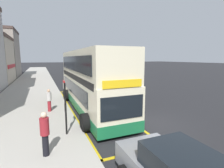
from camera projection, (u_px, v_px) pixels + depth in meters
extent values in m
plane|color=black|center=(69.00, 75.00, 39.39)|extent=(260.00, 260.00, 0.00)
cube|color=#A39E93|center=(36.00, 76.00, 36.71)|extent=(6.00, 76.00, 0.14)
cube|color=beige|center=(90.00, 91.00, 13.05)|extent=(2.46, 11.40, 2.30)
cube|color=beige|center=(89.00, 64.00, 12.74)|extent=(2.43, 11.17, 1.90)
cube|color=#196B3D|center=(90.00, 102.00, 13.18)|extent=(2.48, 11.42, 0.60)
cube|color=black|center=(89.00, 76.00, 12.88)|extent=(2.49, 10.49, 0.36)
cube|color=black|center=(72.00, 88.00, 12.90)|extent=(0.04, 9.12, 0.90)
cube|color=black|center=(72.00, 63.00, 12.25)|extent=(0.04, 10.03, 1.00)
cube|color=black|center=(123.00, 108.00, 7.80)|extent=(2.16, 0.04, 1.10)
cube|color=yellow|center=(123.00, 84.00, 7.63)|extent=(1.97, 0.04, 0.36)
cylinder|color=black|center=(86.00, 122.00, 8.94)|extent=(0.56, 1.00, 1.00)
cylinder|color=black|center=(130.00, 116.00, 9.95)|extent=(0.56, 1.00, 1.00)
cylinder|color=black|center=(67.00, 95.00, 15.54)|extent=(0.56, 1.00, 1.00)
cylinder|color=black|center=(94.00, 93.00, 16.55)|extent=(0.56, 1.00, 1.00)
cube|color=gold|center=(70.00, 109.00, 13.04)|extent=(0.16, 14.68, 0.01)
cube|color=gold|center=(107.00, 105.00, 14.19)|extent=(0.16, 14.68, 0.01)
cube|color=gold|center=(135.00, 152.00, 7.00)|extent=(3.16, 0.16, 0.01)
cube|color=gold|center=(73.00, 91.00, 20.23)|extent=(3.16, 0.16, 0.01)
cylinder|color=black|center=(66.00, 109.00, 8.19)|extent=(0.09, 0.09, 2.57)
cube|color=silver|center=(64.00, 86.00, 8.26)|extent=(0.05, 0.42, 0.30)
cube|color=red|center=(64.00, 82.00, 8.23)|extent=(0.05, 0.42, 0.10)
cube|color=black|center=(65.00, 108.00, 8.28)|extent=(0.06, 0.28, 0.40)
cube|color=#B2191E|center=(12.00, 66.00, 27.39)|extent=(0.08, 7.33, 0.56)
cube|color=black|center=(185.00, 163.00, 4.13)|extent=(1.52, 1.90, 0.60)
cylinder|color=black|center=(172.00, 161.00, 5.92)|extent=(0.22, 0.60, 0.60)
cylinder|color=maroon|center=(49.00, 106.00, 11.95)|extent=(0.24, 0.24, 0.77)
cylinder|color=#B7B2AD|center=(49.00, 96.00, 11.84)|extent=(0.34, 0.34, 0.61)
sphere|color=tan|center=(49.00, 91.00, 11.78)|extent=(0.21, 0.21, 0.21)
cylinder|color=black|center=(46.00, 145.00, 6.49)|extent=(0.24, 0.24, 0.84)
cylinder|color=maroon|center=(44.00, 126.00, 6.38)|extent=(0.34, 0.34, 0.67)
sphere|color=beige|center=(44.00, 115.00, 6.31)|extent=(0.23, 0.23, 0.23)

